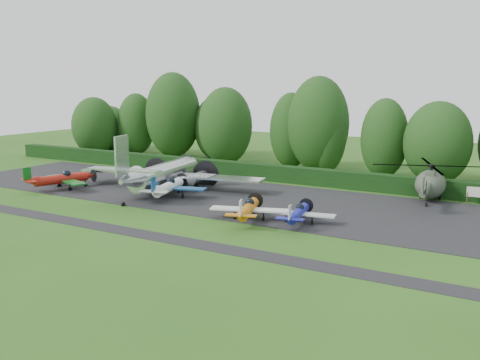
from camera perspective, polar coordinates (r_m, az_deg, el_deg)
The scene contains 21 objects.
ground at distance 50.51m, azimuth -8.02°, elevation -3.73°, with size 160.00×160.00×0.00m, color #285618.
apron at distance 58.48m, azimuth -1.98°, elevation -1.69°, with size 70.00×18.00×0.01m, color black.
taxiway_verge at distance 46.11m, azimuth -12.63°, elevation -5.25°, with size 70.00×2.00×0.00m, color black.
hedgerow at distance 67.87m, azimuth 2.95°, elevation -0.01°, with size 90.00×1.60×2.00m, color black.
transport_plane at distance 61.53m, azimuth -8.22°, elevation 0.75°, with size 22.89×17.56×7.34m.
light_plane_red at distance 64.98m, azimuth -18.51°, elevation 0.13°, with size 7.90×8.31×3.04m.
light_plane_white at distance 57.42m, azimuth -7.63°, elevation -0.72°, with size 7.86×8.27×3.02m.
light_plane_orange at distance 47.66m, azimuth 0.92°, elevation -3.08°, with size 7.08×7.44×2.72m.
light_plane_blue at distance 46.92m, azimuth 6.25°, elevation -3.52°, with size 6.31×6.63×2.42m.
helicopter at distance 59.05m, azimuth 19.65°, elevation -0.15°, with size 11.84×13.86×3.81m.
tree_0 at distance 74.80m, azimuth 8.34°, elevation 5.93°, with size 8.47×8.47×13.13m.
tree_1 at distance 71.08m, azimuth 15.14°, elevation 4.30°, with size 6.00×6.00×10.29m.
tree_2 at distance 77.37m, azimuth 5.47°, elevation 5.28°, with size 6.09×6.09×10.84m.
tree_4 at distance 80.27m, azimuth -1.57°, elevation 5.77°, with size 8.04×8.04×11.57m.
tree_5 at distance 68.68m, azimuth 20.32°, elevation 3.72°, with size 8.04×8.04×10.07m.
tree_6 at distance 93.63m, azimuth -10.98°, elevation 5.89°, with size 6.36×6.36×10.43m.
tree_7 at distance 87.29m, azimuth -2.92°, elevation 5.57°, with size 5.98×5.98×9.87m.
tree_8 at distance 88.86m, azimuth -7.15°, elevation 6.89°, with size 8.95×8.95×13.89m.
tree_9 at distance 94.17m, azimuth -15.27°, elevation 5.56°, with size 7.57×7.57×9.81m.
tree_12 at distance 73.80m, azimuth 9.26°, elevation 4.76°, with size 5.30×5.30×10.38m.
tree_13 at distance 101.25m, azimuth -13.85°, elevation 5.43°, with size 7.96×7.96×8.04m.
Camera 1 is at (30.38, -38.45, 12.24)m, focal length 40.00 mm.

